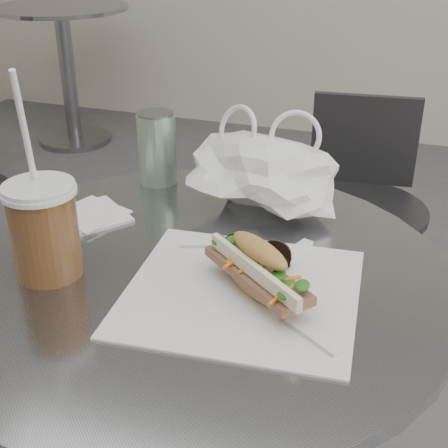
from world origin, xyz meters
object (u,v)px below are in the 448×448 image
(chair_far, at_px, (353,244))
(banh_mi, at_px, (258,270))
(sunglasses, at_px, (256,255))
(drink_can, at_px, (157,148))
(cafe_table, at_px, (197,408))
(bg_table, at_px, (66,59))
(iced_coffee, at_px, (44,228))

(chair_far, bearing_deg, banh_mi, 82.12)
(sunglasses, relative_size, drink_can, 0.78)
(chair_far, bearing_deg, drink_can, 57.08)
(cafe_table, xyz_separation_m, banh_mi, (0.11, -0.04, 0.31))
(banh_mi, bearing_deg, drink_can, 171.72)
(bg_table, height_order, banh_mi, banh_mi)
(chair_far, height_order, sunglasses, sunglasses)
(iced_coffee, bearing_deg, bg_table, 121.74)
(cafe_table, bearing_deg, sunglasses, 23.06)
(chair_far, relative_size, drink_can, 5.35)
(cafe_table, height_order, chair_far, cafe_table)
(sunglasses, bearing_deg, chair_far, 86.36)
(iced_coffee, bearing_deg, sunglasses, 22.63)
(sunglasses, height_order, drink_can, drink_can)
(banh_mi, bearing_deg, cafe_table, -159.17)
(drink_can, bearing_deg, chair_far, 63.05)
(cafe_table, xyz_separation_m, iced_coffee, (-0.19, -0.08, 0.35))
(cafe_table, xyz_separation_m, chair_far, (0.14, 0.90, -0.14))
(chair_far, bearing_deg, sunglasses, 80.44)
(cafe_table, distance_m, drink_can, 0.47)
(iced_coffee, distance_m, drink_can, 0.35)
(sunglasses, bearing_deg, bg_table, 127.86)
(cafe_table, relative_size, chair_far, 1.04)
(cafe_table, height_order, iced_coffee, iced_coffee)
(cafe_table, distance_m, iced_coffee, 0.40)
(drink_can, bearing_deg, banh_mi, -47.32)
(cafe_table, relative_size, banh_mi, 3.33)
(bg_table, relative_size, iced_coffee, 2.47)
(chair_far, bearing_deg, bg_table, -42.69)
(banh_mi, height_order, iced_coffee, iced_coffee)
(drink_can, bearing_deg, bg_table, 126.45)
(cafe_table, xyz_separation_m, bg_table, (-1.60, 2.20, -0.00))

